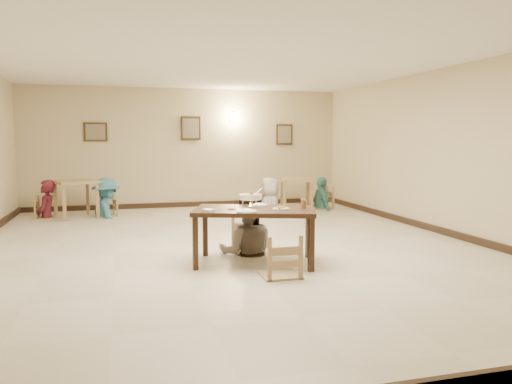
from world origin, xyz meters
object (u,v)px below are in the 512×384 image
object	(u,v)px
drink_glass	(304,203)
curry_warmer	(250,197)
bg_diner_d	(322,177)
bg_chair_lr	(106,197)
bg_diner_a	(45,180)
bg_table_right	(296,184)
chair_far	(247,219)
bg_chair_rr	(322,188)
bg_diner_c	(270,178)
main_table	(255,214)
bg_chair_ll	(46,197)
chair_near	(280,236)
bg_diner_b	(106,178)
bg_table_left	(76,187)
bg_chair_rl	(270,188)
main_diner	(247,194)

from	to	relation	value
drink_glass	curry_warmer	bearing A→B (deg)	171.12
curry_warmer	bg_diner_d	bearing A→B (deg)	57.43
bg_chair_lr	bg_diner_a	xyz separation A→B (m)	(-1.26, 0.09, 0.39)
curry_warmer	bg_diner_a	size ratio (longest dim) A/B	0.21
bg_table_right	bg_diner_a	world-z (taller)	bg_diner_a
chair_far	bg_diner_a	size ratio (longest dim) A/B	0.59
bg_chair_rr	bg_diner_c	bearing A→B (deg)	-91.24
main_table	bg_diner_d	distance (m)	5.75
bg_diner_a	bg_chair_ll	bearing A→B (deg)	180.00
chair_far	chair_near	distance (m)	1.48
bg_diner_c	drink_glass	bearing A→B (deg)	4.87
bg_table_right	bg_chair_rr	bearing A→B (deg)	-2.29
main_table	bg_diner_b	xyz separation A→B (m)	(-2.09, 4.97, 0.18)
bg_table_left	bg_diner_c	xyz separation A→B (m)	(4.44, -0.07, 0.12)
curry_warmer	bg_diner_c	distance (m)	5.24
bg_table_left	bg_chair_ll	distance (m)	0.67
bg_chair_rl	bg_diner_a	bearing A→B (deg)	105.73
bg_chair_rr	bg_diner_d	distance (m)	0.28
bg_chair_ll	bg_diner_c	distance (m)	5.09
main_table	bg_diner_d	size ratio (longest dim) A/B	1.16
bg_table_right	main_diner	bearing A→B (deg)	-118.80
bg_diner_d	bg_diner_b	bearing A→B (deg)	90.03
bg_diner_a	bg_diner_b	distance (m)	1.26
bg_chair_rl	chair_far	bearing A→B (deg)	175.79
main_diner	drink_glass	bearing A→B (deg)	142.16
bg_diner_b	bg_diner_d	xyz separation A→B (m)	(5.14, -0.10, -0.07)
main_table	chair_near	xyz separation A→B (m)	(0.14, -0.71, -0.18)
chair_near	bg_diner_d	world-z (taller)	bg_diner_d
bg_diner_b	chair_far	bearing A→B (deg)	-173.79
chair_near	main_table	bearing A→B (deg)	-78.51
drink_glass	bg_chair_rl	bearing A→B (deg)	78.18
bg_chair_lr	drink_glass	bearing A→B (deg)	15.35
curry_warmer	bg_diner_d	size ratio (longest dim) A/B	0.22
chair_near	curry_warmer	distance (m)	0.84
curry_warmer	bg_chair_ll	world-z (taller)	curry_warmer
bg_chair_ll	bg_chair_rl	size ratio (longest dim) A/B	0.85
bg_chair_ll	bg_chair_lr	size ratio (longest dim) A/B	1.02
main_table	bg_diner_b	bearing A→B (deg)	131.54
chair_near	curry_warmer	size ratio (longest dim) A/B	2.96
bg_table_right	chair_far	bearing A→B (deg)	-119.12
bg_chair_rl	bg_chair_lr	bearing A→B (deg)	106.50
chair_near	bg_chair_rl	distance (m)	5.85
bg_table_right	bg_diner_b	world-z (taller)	bg_diner_b
curry_warmer	bg_chair_rr	world-z (taller)	bg_chair_rr
drink_glass	bg_chair_rr	size ratio (longest dim) A/B	0.14
main_table	curry_warmer	distance (m)	0.25
main_diner	main_table	bearing A→B (deg)	98.64
bg_chair_rl	bg_chair_ll	bearing A→B (deg)	105.73
main_diner	bg_table_right	distance (m)	4.86
chair_far	bg_diner_a	bearing A→B (deg)	132.67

